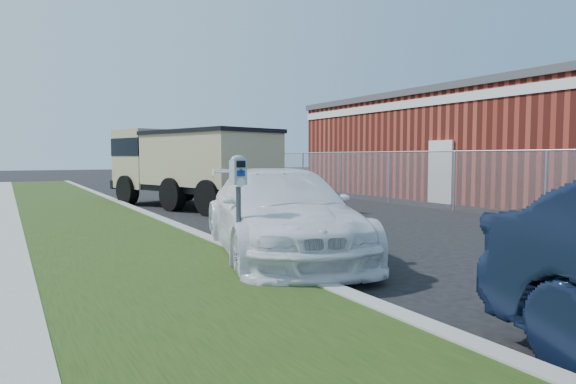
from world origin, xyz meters
TOP-DOWN VIEW (x-y plane):
  - ground at (0.00, 0.00)m, footprint 120.00×120.00m
  - streetside at (-5.57, 2.00)m, footprint 6.12×50.00m
  - chainlink_fence at (6.00, 7.00)m, footprint 0.06×30.06m
  - brick_building at (12.00, 8.00)m, footprint 9.20×14.20m
  - parking_meter at (-3.18, -0.87)m, footprint 0.23×0.17m
  - white_wagon at (-1.97, 0.30)m, footprint 3.20×5.31m
  - dump_truck at (-0.64, 9.12)m, footprint 4.21×6.94m

SIDE VIEW (x-z plane):
  - ground at x=0.00m, z-range 0.00..0.00m
  - streetside at x=-5.57m, z-range -0.01..0.14m
  - white_wagon at x=-1.97m, z-range 0.00..1.44m
  - parking_meter at x=-3.18m, z-range 0.48..2.00m
  - chainlink_fence at x=6.00m, z-range -13.74..16.26m
  - dump_truck at x=-0.64m, z-range 0.16..2.72m
  - brick_building at x=12.00m, z-range 0.04..4.21m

